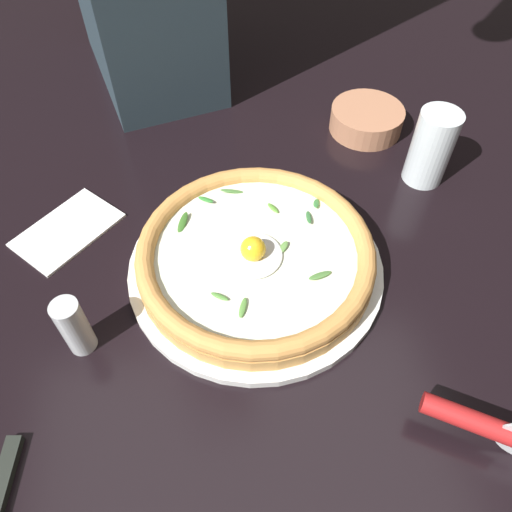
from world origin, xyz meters
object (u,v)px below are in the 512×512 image
at_px(pizza, 256,256).
at_px(pepper_shaker, 74,327).
at_px(drinking_glass, 430,152).
at_px(folded_napkin, 67,229).
at_px(pizza_cutter, 488,426).
at_px(side_bowl, 366,119).

bearing_deg(pizza, pepper_shaker, -161.14).
xyz_separation_m(drinking_glass, folded_napkin, (-0.54, -0.03, -0.05)).
distance_m(pizza, pepper_shaker, 0.23).
bearing_deg(pepper_shaker, pizza_cutter, -23.53).
bearing_deg(pizza, pizza_cutter, -52.95).
height_order(folded_napkin, pepper_shaker, pepper_shaker).
xyz_separation_m(pizza_cutter, drinking_glass, (0.09, 0.39, 0.01)).
distance_m(folded_napkin, pepper_shaker, 0.19).
bearing_deg(folded_napkin, drinking_glass, 2.87).
xyz_separation_m(side_bowl, pizza_cutter, (-0.04, -0.52, 0.02)).
xyz_separation_m(pizza, pizza_cutter, (0.19, -0.25, 0.01)).
bearing_deg(side_bowl, pizza_cutter, -94.32).
distance_m(pizza, drinking_glass, 0.32).
distance_m(pizza_cutter, pepper_shaker, 0.45).
xyz_separation_m(pizza, side_bowl, (0.23, 0.27, -0.01)).
relative_size(drinking_glass, pepper_shaker, 1.40).
relative_size(folded_napkin, pepper_shaker, 1.69).
xyz_separation_m(pizza, drinking_glass, (0.28, 0.14, 0.02)).
bearing_deg(drinking_glass, pizza, -153.81).
distance_m(drinking_glass, pepper_shaker, 0.55).
bearing_deg(pizza_cutter, drinking_glass, 76.92).
relative_size(pizza_cutter, drinking_glass, 1.15).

